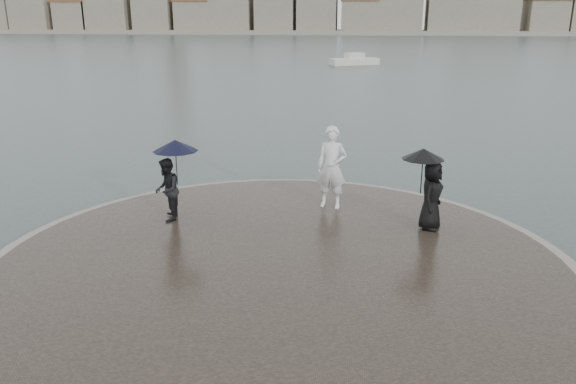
# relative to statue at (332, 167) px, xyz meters

# --- Properties ---
(ground) EXTENTS (400.00, 400.00, 0.00)m
(ground) POSITION_rel_statue_xyz_m (-0.86, -7.06, -1.46)
(ground) COLOR #2B3835
(ground) RESTS_ON ground
(kerb_ring) EXTENTS (12.50, 12.50, 0.32)m
(kerb_ring) POSITION_rel_statue_xyz_m (-0.86, -3.56, -1.30)
(kerb_ring) COLOR gray
(kerb_ring) RESTS_ON ground
(quay_tip) EXTENTS (11.90, 11.90, 0.36)m
(quay_tip) POSITION_rel_statue_xyz_m (-0.86, -3.56, -1.28)
(quay_tip) COLOR #2D261E
(quay_tip) RESTS_ON ground
(statue) EXTENTS (0.88, 0.66, 2.19)m
(statue) POSITION_rel_statue_xyz_m (0.00, 0.00, 0.00)
(statue) COLOR white
(statue) RESTS_ON quay_tip
(visitor_left) EXTENTS (1.18, 1.12, 2.04)m
(visitor_left) POSITION_rel_statue_xyz_m (-3.91, -1.50, 0.05)
(visitor_left) COLOR black
(visitor_left) RESTS_ON quay_tip
(visitor_right) EXTENTS (1.15, 1.08, 1.95)m
(visitor_right) POSITION_rel_statue_xyz_m (2.38, -1.27, 0.01)
(visitor_right) COLOR black
(visitor_right) RESTS_ON quay_tip
(far_skyline) EXTENTS (260.00, 20.00, 37.00)m
(far_skyline) POSITION_rel_statue_xyz_m (-7.16, 153.64, 4.15)
(far_skyline) COLOR gray
(far_skyline) RESTS_ON ground
(boats) EXTENTS (29.66, 22.75, 1.50)m
(boats) POSITION_rel_statue_xyz_m (11.70, 40.56, -1.08)
(boats) COLOR beige
(boats) RESTS_ON ground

